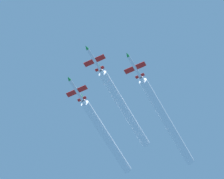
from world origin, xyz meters
TOP-DOWN VIEW (x-y plane):
  - jet_lead at (0.35, 7.26)m, footprint 7.45×10.85m
  - jet_left_wingman at (-10.84, 0.06)m, footprint 7.45×10.85m
  - jet_right_wingman at (10.62, 0.39)m, footprint 7.45×10.85m
  - smoke_trail_lead at (0.35, -14.88)m, footprint 2.86×34.27m
  - smoke_trail_left_wingman at (-10.84, -24.71)m, footprint 2.86×39.55m
  - smoke_trail_right_wingman at (10.62, -21.40)m, footprint 2.86×33.59m

SIDE VIEW (x-z plane):
  - smoke_trail_left_wingman at x=-10.84m, z-range 242.00..244.86m
  - jet_left_wingman at x=-10.84m, z-range 242.15..244.76m
  - smoke_trail_right_wingman at x=10.62m, z-range 242.56..245.42m
  - jet_right_wingman at x=10.62m, z-range 242.71..245.32m
  - smoke_trail_lead at x=0.35m, z-range 244.37..247.23m
  - jet_lead at x=0.35m, z-range 244.52..247.13m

